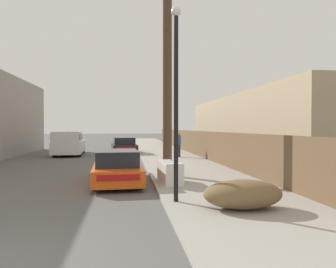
{
  "coord_description": "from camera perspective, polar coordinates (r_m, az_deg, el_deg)",
  "views": [
    {
      "loc": [
        2.22,
        -4.56,
        2.08
      ],
      "look_at": [
        4.0,
        9.22,
        1.8
      ],
      "focal_mm": 35.0,
      "sensor_mm": 36.0,
      "label": 1
    }
  ],
  "objects": [
    {
      "name": "utility_pole",
      "position": [
        13.54,
        -0.12,
        10.79
      ],
      "size": [
        1.8,
        0.37,
        8.31
      ],
      "color": "#4C3826",
      "rests_on": "sidewalk_curb"
    },
    {
      "name": "wooden_fence",
      "position": [
        26.21,
        3.71,
        -1.28
      ],
      "size": [
        0.08,
        39.37,
        1.72
      ],
      "primitive_type": "cube",
      "color": "brown",
      "rests_on": "sidewalk_curb"
    },
    {
      "name": "building_right_house",
      "position": [
        25.01,
        16.82,
        1.3
      ],
      "size": [
        6.0,
        21.56,
        4.35
      ],
      "primitive_type": "cube",
      "color": "tan",
      "rests_on": "ground"
    },
    {
      "name": "parked_sports_car_red",
      "position": [
        12.47,
        -8.88,
        -5.83
      ],
      "size": [
        1.92,
        4.59,
        1.24
      ],
      "rotation": [
        0.0,
        0.0,
        0.05
      ],
      "color": "#E05114",
      "rests_on": "ground"
    },
    {
      "name": "car_parked_mid",
      "position": [
        25.53,
        -7.69,
        -2.15
      ],
      "size": [
        2.1,
        4.31,
        1.33
      ],
      "rotation": [
        0.0,
        0.0,
        0.08
      ],
      "color": "black",
      "rests_on": "ground"
    },
    {
      "name": "discarded_fridge",
      "position": [
        11.64,
        0.33,
        -6.68
      ],
      "size": [
        0.75,
        1.68,
        0.78
      ],
      "rotation": [
        0.0,
        0.0,
        0.08
      ],
      "color": "silver",
      "rests_on": "sidewalk_curb"
    },
    {
      "name": "sidewalk_curb",
      "position": [
        28.3,
        -1.1,
        -2.96
      ],
      "size": [
        4.2,
        63.0,
        0.12
      ],
      "primitive_type": "cube",
      "color": "#9E998E",
      "rests_on": "ground"
    },
    {
      "name": "brush_pile",
      "position": [
        8.23,
        12.91,
        -10.17
      ],
      "size": [
        1.94,
        1.22,
        0.7
      ],
      "color": "brown",
      "rests_on": "sidewalk_curb"
    },
    {
      "name": "street_lamp",
      "position": [
        8.68,
        1.41,
        7.68
      ],
      "size": [
        0.26,
        0.26,
        5.13
      ],
      "color": "black",
      "rests_on": "sidewalk_curb"
    },
    {
      "name": "pedestrian",
      "position": [
        21.8,
        1.82,
        -1.77
      ],
      "size": [
        0.34,
        0.34,
        1.68
      ],
      "color": "#282D42",
      "rests_on": "sidewalk_curb"
    },
    {
      "name": "pickup_truck",
      "position": [
        25.55,
        -16.87,
        -1.58
      ],
      "size": [
        2.3,
        5.88,
        1.78
      ],
      "rotation": [
        0.0,
        0.0,
        3.19
      ],
      "color": "silver",
      "rests_on": "ground"
    }
  ]
}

